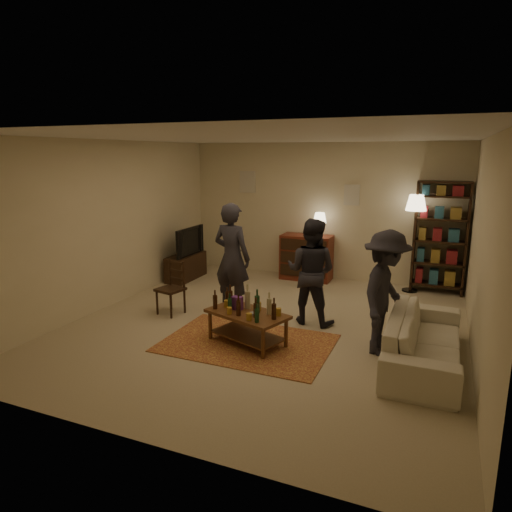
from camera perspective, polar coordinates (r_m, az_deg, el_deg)
The scene contains 13 objects.
floor at distance 6.80m, azimuth 1.23°, elevation -8.74°, with size 6.00×6.00×0.00m, color #C6B793.
room_shell at distance 9.37m, azimuth 4.33°, elevation 8.56°, with size 6.00×6.00×6.00m.
rug at distance 6.21m, azimuth -1.09°, elevation -10.80°, with size 2.20×1.50×0.01m, color maroon.
coffee_table at distance 6.08m, azimuth -1.15°, elevation -7.43°, with size 1.20×0.89×0.78m.
dining_chair at distance 7.32m, azimuth -10.38°, elevation -3.67°, with size 0.44×0.44×0.86m.
tv_stand at distance 9.28m, azimuth -8.76°, elevation -0.52°, with size 0.40×1.00×1.06m.
dresser at distance 9.18m, azimuth 6.36°, elevation -0.01°, with size 1.00×0.50×1.36m.
bookshelf at distance 8.79m, azimuth 22.01°, elevation 2.27°, with size 0.90×0.34×2.02m.
floor_lamp at distance 8.61m, azimuth 19.34°, elevation 5.48°, with size 0.36×0.36×1.77m.
sofa at distance 5.91m, azimuth 20.29°, elevation -9.79°, with size 2.08×0.81×0.61m, color beige.
person_left at distance 7.21m, azimuth -3.03°, elevation -0.23°, with size 0.64×0.42×1.75m, color #2A2931.
person_right at distance 6.76m, azimuth 6.88°, elevation -1.93°, with size 0.77×0.60×1.57m, color #25242C.
person_by_sofa at distance 5.90m, azimuth 15.85°, elevation -4.48°, with size 1.02×0.59×1.58m, color #25242B.
Camera 1 is at (2.32, -5.89, 2.48)m, focal length 32.00 mm.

